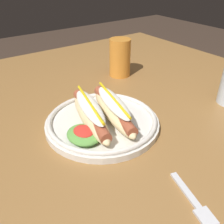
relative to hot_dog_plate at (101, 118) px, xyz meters
name	(u,v)px	position (x,y,z in m)	size (l,w,h in m)	color
dining_table	(161,139)	(0.05, 0.17, -0.11)	(1.43, 1.09, 0.74)	olive
hot_dog_plate	(101,118)	(0.00, 0.00, 0.00)	(0.28, 0.28, 0.08)	silver
fork	(194,202)	(0.29, 0.00, -0.02)	(0.12, 0.05, 0.00)	silver
extra_cup	(120,58)	(-0.24, 0.24, 0.04)	(0.07, 0.07, 0.13)	orange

